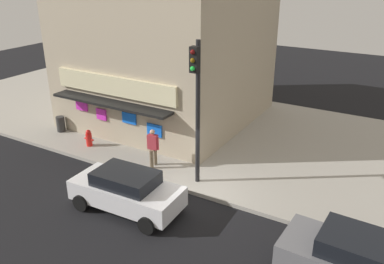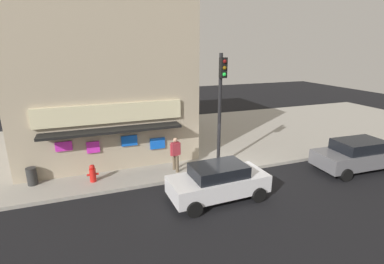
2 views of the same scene
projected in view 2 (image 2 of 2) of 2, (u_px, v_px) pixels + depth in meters
The scene contains 9 objects.
ground_plane at pixel (232, 173), 14.74m from camera, with size 63.58×63.58×0.00m, color black.
sidewalk at pixel (191, 138), 20.21m from camera, with size 42.38×12.23×0.17m, color #A39E93.
corner_building at pixel (102, 77), 17.66m from camera, with size 9.17×10.23×8.51m.
traffic_light at pixel (221, 97), 14.13m from camera, with size 0.32×0.58×5.79m.
fire_hydrant at pixel (93, 173), 13.37m from camera, with size 0.53×0.29×0.84m.
trash_can at pixel (32, 176), 13.06m from camera, with size 0.44×0.44×0.82m, color #2D2D2D.
pedestrian at pixel (175, 153), 14.37m from camera, with size 0.58×0.54×1.76m.
parked_car_grey at pixel (357, 155), 14.97m from camera, with size 4.63×2.26×1.62m.
parked_car_white at pixel (218, 181), 12.06m from camera, with size 4.23×2.11×1.56m.
Camera 2 is at (-6.64, -11.95, 6.26)m, focal length 26.84 mm.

